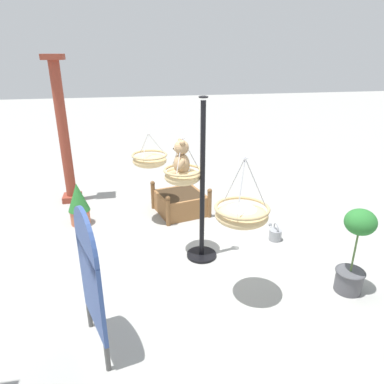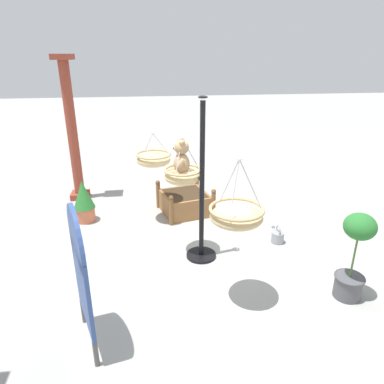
% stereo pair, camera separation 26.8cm
% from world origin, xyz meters
% --- Properties ---
extents(ground_plane, '(40.00, 40.00, 0.00)m').
position_xyz_m(ground_plane, '(0.00, 0.00, 0.00)').
color(ground_plane, '#9E9E99').
extents(display_pole_central, '(0.44, 0.44, 2.32)m').
position_xyz_m(display_pole_central, '(-0.12, -0.03, 0.71)').
color(display_pole_central, black).
rests_on(display_pole_central, ground).
extents(hanging_basket_with_teddy, '(0.53, 0.53, 0.66)m').
position_xyz_m(hanging_basket_with_teddy, '(0.03, 0.22, 1.24)').
color(hanging_basket_with_teddy, tan).
extents(teddy_bear, '(0.35, 0.31, 0.51)m').
position_xyz_m(teddy_bear, '(0.03, 0.24, 1.47)').
color(teddy_bear, tan).
extents(hanging_basket_left_high, '(0.62, 0.62, 0.78)m').
position_xyz_m(hanging_basket_left_high, '(-1.14, -0.26, 1.15)').
color(hanging_basket_left_high, tan).
extents(hanging_basket_right_low, '(0.60, 0.60, 0.57)m').
position_xyz_m(hanging_basket_right_low, '(1.19, 0.59, 1.15)').
color(hanging_basket_right_low, tan).
extents(greenhouse_pillar_right, '(0.37, 0.37, 2.80)m').
position_xyz_m(greenhouse_pillar_right, '(2.44, 2.11, 1.35)').
color(greenhouse_pillar_right, brown).
rests_on(greenhouse_pillar_right, ground).
extents(wooden_planter_box, '(1.06, 1.06, 0.56)m').
position_xyz_m(wooden_planter_box, '(1.44, 0.03, 0.21)').
color(wooden_planter_box, olive).
rests_on(wooden_planter_box, ground).
extents(potted_plant_fern_front, '(0.37, 0.37, 1.13)m').
position_xyz_m(potted_plant_fern_front, '(-1.26, -1.69, 0.59)').
color(potted_plant_fern_front, '#4C4C51').
rests_on(potted_plant_fern_front, ground).
extents(potted_plant_bushy_green, '(0.37, 0.37, 0.76)m').
position_xyz_m(potted_plant_bushy_green, '(1.32, 1.84, 0.39)').
color(potted_plant_bushy_green, '#BC6042').
rests_on(potted_plant_bushy_green, ground).
extents(display_sign_board, '(0.71, 0.27, 1.57)m').
position_xyz_m(display_sign_board, '(-1.60, 1.38, 0.92)').
color(display_sign_board, '#334C8C').
rests_on(display_sign_board, ground).
extents(watering_can, '(0.35, 0.20, 0.30)m').
position_xyz_m(watering_can, '(0.13, -1.30, 0.10)').
color(watering_can, gray).
rests_on(watering_can, ground).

